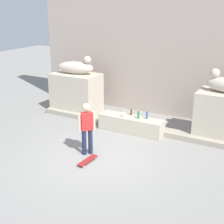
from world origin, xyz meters
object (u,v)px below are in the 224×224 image
(bottle_brown, at_px, (131,112))
(bottle_clear, at_px, (124,114))
(bottle_green, at_px, (138,115))
(skater, at_px, (87,127))
(bottle_blue, at_px, (147,115))
(statue_reclining_left, at_px, (76,67))
(skateboard, at_px, (88,160))

(bottle_brown, relative_size, bottle_clear, 1.12)
(bottle_green, height_order, bottle_clear, bottle_green)
(skater, xyz_separation_m, bottle_blue, (1.00, 2.35, -0.19))
(statue_reclining_left, bearing_deg, skateboard, -62.30)
(bottle_blue, distance_m, bottle_clear, 0.84)
(bottle_green, distance_m, bottle_brown, 0.42)
(statue_reclining_left, bearing_deg, bottle_green, -27.77)
(statue_reclining_left, bearing_deg, bottle_clear, -33.02)
(statue_reclining_left, height_order, bottle_blue, statue_reclining_left)
(statue_reclining_left, distance_m, bottle_brown, 3.35)
(bottle_clear, bearing_deg, statue_reclining_left, 157.65)
(bottle_brown, bearing_deg, bottle_blue, -5.94)
(bottle_blue, height_order, bottle_clear, bottle_blue)
(bottle_clear, bearing_deg, skateboard, -87.58)
(statue_reclining_left, distance_m, skateboard, 5.13)
(bottle_blue, xyz_separation_m, bottle_clear, (-0.80, -0.26, -0.03))
(bottle_clear, bearing_deg, skater, -95.64)
(skater, relative_size, bottle_blue, 5.16)
(skateboard, xyz_separation_m, bottle_green, (0.41, 2.70, 0.66))
(skater, distance_m, bottle_blue, 2.56)
(bottle_brown, bearing_deg, skater, -98.42)
(skateboard, height_order, bottle_green, bottle_green)
(statue_reclining_left, distance_m, bottle_green, 3.74)
(skateboard, bearing_deg, skater, -142.88)
(skateboard, height_order, bottle_brown, bottle_brown)
(bottle_blue, xyz_separation_m, bottle_green, (-0.27, -0.12, -0.00))
(skater, bearing_deg, statue_reclining_left, -98.43)
(statue_reclining_left, bearing_deg, bottle_brown, -26.43)
(bottle_blue, distance_m, bottle_green, 0.30)
(skater, height_order, bottle_brown, skater)
(statue_reclining_left, relative_size, skater, 1.00)
(skateboard, relative_size, bottle_brown, 2.78)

